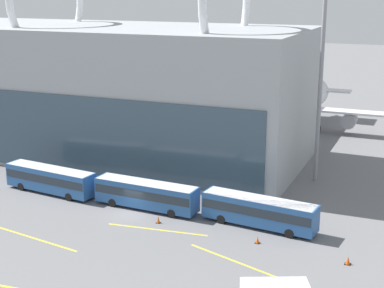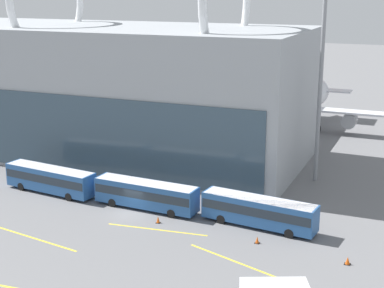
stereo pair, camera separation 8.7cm
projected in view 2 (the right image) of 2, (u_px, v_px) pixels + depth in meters
ground_plane at (131, 213)px, 67.15m from camera, size 440.00×440.00×0.00m
airliner_at_gate_near at (34, 90)px, 115.69m from camera, size 44.39×43.90×14.63m
airliner_at_gate_far at (299, 104)px, 103.72m from camera, size 31.13×34.80×14.21m
shuttle_bus_0 at (50, 178)px, 73.31m from camera, size 12.82×3.97×3.23m
shuttle_bus_1 at (146, 193)px, 67.96m from camera, size 12.74×3.24×3.23m
shuttle_bus_2 at (259, 210)px, 62.81m from camera, size 12.82×3.96×3.23m
floodlight_mast at (323, 40)px, 73.82m from camera, size 2.42×2.42×28.81m
lane_stripe_1 at (234, 261)px, 55.39m from camera, size 10.30×3.85×0.01m
lane_stripe_2 at (33, 238)px, 60.47m from camera, size 11.84×2.23×0.01m
lane_stripe_4 at (157, 230)px, 62.55m from camera, size 11.14×1.43×0.01m
traffic_cone_0 at (348, 261)px, 54.66m from camera, size 0.59×0.59×0.76m
traffic_cone_1 at (257, 240)px, 59.18m from camera, size 0.51×0.51×0.72m
traffic_cone_2 at (158, 220)px, 64.26m from camera, size 0.49×0.49×0.79m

